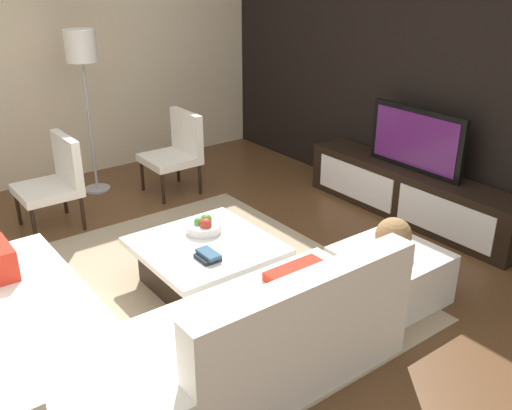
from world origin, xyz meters
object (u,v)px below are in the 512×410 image
coffee_table (206,264)px  book_stack (208,256)px  media_console (410,194)px  floor_lamp (82,57)px  decorative_ball (393,235)px  accent_chair_far (177,148)px  accent_chair_near (56,177)px  television (416,140)px  ottoman (389,275)px  sectional_couch (129,339)px  fruit_bowl (204,226)px

coffee_table → book_stack: (0.22, -0.12, 0.21)m
media_console → floor_lamp: 3.56m
media_console → decorative_ball: decorative_ball is taller
coffee_table → accent_chair_far: accent_chair_far is taller
accent_chair_near → accent_chair_far: (-0.09, 1.35, 0.00)m
television → ottoman: television is taller
sectional_couch → ottoman: (0.35, 1.95, -0.08)m
accent_chair_near → fruit_bowl: 1.74m
television → ottoman: bearing=-56.2°
accent_chair_near → ottoman: accent_chair_near is taller
book_stack → floor_lamp: bearing=175.0°
television → accent_chair_near: bearing=-124.1°
floor_lamp → television: bearing=40.6°
accent_chair_near → ottoman: size_ratio=1.24×
accent_chair_near → fruit_bowl: accent_chair_near is taller
book_stack → accent_chair_far: bearing=155.5°
fruit_bowl → decorative_ball: decorative_ball is taller
media_console → television: bearing=90.0°
floor_lamp → ottoman: (3.41, 0.89, -1.25)m
floor_lamp → ottoman: floor_lamp is taller
ottoman → media_console: bearing=123.8°
accent_chair_near → accent_chair_far: bearing=98.5°
accent_chair_near → floor_lamp: 1.32m
media_console → coffee_table: size_ratio=2.39×
television → ottoman: size_ratio=1.49×
accent_chair_near → ottoman: bearing=33.3°
accent_chair_far → book_stack: accent_chair_far is taller
sectional_couch → fruit_bowl: (-0.79, 1.04, 0.15)m
media_console → decorative_ball: bearing=-56.2°
ottoman → decorative_ball: 0.33m
ottoman → decorative_ball: size_ratio=2.64×
media_console → ottoman: media_console is taller
coffee_table → accent_chair_near: accent_chair_near is taller
ottoman → book_stack: (-0.75, -1.12, 0.21)m
sectional_couch → ottoman: 1.98m
sectional_couch → book_stack: (-0.40, 0.82, 0.13)m
accent_chair_far → book_stack: 2.32m
coffee_table → accent_chair_near: 1.90m
television → fruit_bowl: size_ratio=3.73×
decorative_ball → sectional_couch: bearing=-100.2°
coffee_table → ottoman: 1.39m
floor_lamp → accent_chair_far: floor_lamp is taller
media_console → accent_chair_far: 2.48m
accent_chair_far → media_console: bearing=38.5°
accent_chair_far → sectional_couch: bearing=-33.0°
ottoman → floor_lamp: bearing=-165.4°
sectional_couch → accent_chair_near: accent_chair_near is taller
decorative_ball → accent_chair_near: bearing=-151.3°
accent_chair_near → fruit_bowl: bearing=25.1°
accent_chair_near → ottoman: (2.77, 1.51, -0.29)m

